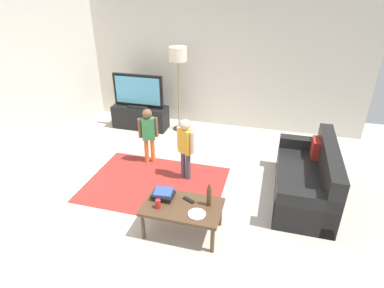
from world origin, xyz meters
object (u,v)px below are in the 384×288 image
at_px(tv_stand, 141,117).
at_px(soda_can, 158,204).
at_px(book_stack, 163,194).
at_px(bottle, 209,196).
at_px(coffee_table, 182,209).
at_px(child_center, 185,144).
at_px(plate, 197,214).
at_px(child_near_tv, 148,131).
at_px(tv_remote, 189,200).
at_px(floor_lamp, 178,59).
at_px(tv, 138,91).
at_px(couch, 310,180).

xyz_separation_m(tv_stand, soda_can, (1.58, -3.06, 0.24)).
relative_size(tv_stand, book_stack, 4.29).
bearing_deg(tv_stand, bottle, -52.45).
height_order(coffee_table, soda_can, soda_can).
relative_size(child_center, plate, 4.78).
distance_m(child_near_tv, bottle, 2.05).
height_order(child_center, tv_remote, child_center).
distance_m(tv_stand, soda_can, 3.45).
height_order(floor_lamp, bottle, floor_lamp).
relative_size(child_near_tv, tv_remote, 6.03).
bearing_deg(floor_lamp, child_center, -69.51).
xyz_separation_m(child_near_tv, soda_can, (0.82, -1.70, -0.14)).
distance_m(tv, child_center, 2.28).
height_order(child_center, soda_can, child_center).
height_order(child_center, book_stack, child_center).
relative_size(child_near_tv, book_stack, 3.66).
relative_size(floor_lamp, plate, 8.09).
height_order(floor_lamp, coffee_table, floor_lamp).
xyz_separation_m(tv_stand, tv_remote, (1.91, -2.82, 0.19)).
bearing_deg(floor_lamp, soda_can, -77.13).
height_order(couch, book_stack, couch).
height_order(child_near_tv, soda_can, child_near_tv).
bearing_deg(child_near_tv, floor_lamp, 86.90).
bearing_deg(coffee_table, child_center, 104.61).
xyz_separation_m(tv_stand, floor_lamp, (0.85, 0.15, 1.30)).
relative_size(tv_stand, soda_can, 10.00).
xyz_separation_m(tv_stand, coffee_table, (1.86, -2.94, 0.13)).
bearing_deg(couch, book_stack, -148.99).
bearing_deg(tv, plate, -55.57).
bearing_deg(bottle, soda_can, -159.86).
distance_m(child_center, plate, 1.49).
relative_size(tv_stand, floor_lamp, 0.67).
bearing_deg(child_center, couch, -0.31).
bearing_deg(child_near_tv, couch, -7.09).
relative_size(couch, coffee_table, 1.80).
relative_size(book_stack, tv_remote, 1.65).
relative_size(child_center, book_stack, 3.76).
height_order(tv_stand, child_near_tv, child_near_tv).
height_order(couch, plate, couch).
bearing_deg(child_center, coffee_table, -75.39).
bearing_deg(book_stack, tv_stand, 118.95).
bearing_deg(soda_can, couch, 35.65).
xyz_separation_m(child_near_tv, book_stack, (0.81, -1.48, -0.14)).
height_order(coffee_table, plate, plate).
bearing_deg(tv, soda_can, -62.49).
bearing_deg(plate, floor_lamp, 111.02).
bearing_deg(couch, bottle, -138.66).
bearing_deg(plate, soda_can, -180.00).
xyz_separation_m(book_stack, bottle, (0.61, 0.01, 0.08)).
xyz_separation_m(coffee_table, bottle, (0.32, 0.10, 0.18)).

